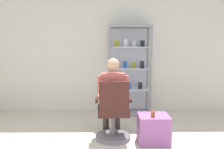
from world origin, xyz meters
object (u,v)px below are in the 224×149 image
(office_chair, at_px, (113,116))
(tea_glass, at_px, (153,114))
(storage_crate, at_px, (153,129))
(seated_shopkeeper, at_px, (113,94))
(display_cabinet_main, at_px, (129,69))

(office_chair, relative_size, tea_glass, 11.12)
(storage_crate, bearing_deg, seated_shopkeeper, 156.92)
(storage_crate, bearing_deg, display_cabinet_main, 98.70)
(office_chair, bearing_deg, storage_crate, -9.48)
(display_cabinet_main, height_order, storage_crate, display_cabinet_main)
(office_chair, xyz_separation_m, tea_glass, (0.59, -0.17, 0.08))
(display_cabinet_main, xyz_separation_m, storage_crate, (0.24, -1.59, -0.75))
(seated_shopkeeper, relative_size, tea_glass, 14.94)
(storage_crate, bearing_deg, tea_glass, -109.93)
(display_cabinet_main, bearing_deg, storage_crate, -81.30)
(seated_shopkeeper, bearing_deg, tea_glass, -29.41)
(storage_crate, distance_m, tea_glass, 0.27)
(display_cabinet_main, xyz_separation_m, seated_shopkeeper, (-0.38, -1.33, -0.25))
(office_chair, distance_m, seated_shopkeeper, 0.36)
(seated_shopkeeper, height_order, storage_crate, seated_shopkeeper)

